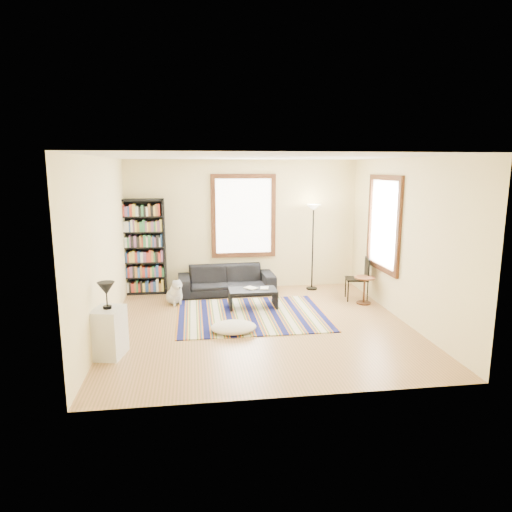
{
  "coord_description": "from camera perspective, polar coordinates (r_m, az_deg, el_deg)",
  "views": [
    {
      "loc": [
        -1.08,
        -7.31,
        2.64
      ],
      "look_at": [
        0.0,
        0.5,
        1.1
      ],
      "focal_mm": 32.0,
      "sensor_mm": 36.0,
      "label": 1
    }
  ],
  "objects": [
    {
      "name": "rug",
      "position": [
        8.31,
        -0.55,
        -7.39
      ],
      "size": [
        2.66,
        2.13,
        0.02
      ],
      "primitive_type": "cube",
      "color": "#0D1045",
      "rests_on": "floor"
    },
    {
      "name": "floor_cushion",
      "position": [
        7.47,
        -2.82,
        -8.88
      ],
      "size": [
        0.8,
        0.64,
        0.19
      ],
      "primitive_type": "ellipsoid",
      "rotation": [
        0.0,
        0.0,
        0.11
      ],
      "color": "beige",
      "rests_on": "floor"
    },
    {
      "name": "sofa",
      "position": [
        9.67,
        -3.7,
        -3.01
      ],
      "size": [
        0.87,
        2.05,
        0.59
      ],
      "primitive_type": "imported",
      "rotation": [
        0.0,
        0.0,
        0.04
      ],
      "color": "black",
      "rests_on": "floor"
    },
    {
      "name": "book_a",
      "position": [
        8.65,
        -1.06,
        -4.14
      ],
      "size": [
        0.3,
        0.29,
        0.02
      ],
      "primitive_type": "imported",
      "rotation": [
        0.0,
        0.0,
        0.65
      ],
      "color": "beige",
      "rests_on": "coffee_table"
    },
    {
      "name": "white_cabinet",
      "position": [
        6.83,
        -17.9,
        -9.07
      ],
      "size": [
        0.48,
        0.57,
        0.7
      ],
      "primitive_type": "cube",
      "rotation": [
        0.0,
        0.0,
        -0.22
      ],
      "color": "silver",
      "rests_on": "floor"
    },
    {
      "name": "floor",
      "position": [
        7.86,
        0.51,
        -8.96
      ],
      "size": [
        5.0,
        5.0,
        0.1
      ],
      "primitive_type": "cube",
      "color": "#B37F52",
      "rests_on": "ground"
    },
    {
      "name": "window_right",
      "position": [
        8.91,
        15.7,
        3.94
      ],
      "size": [
        0.06,
        1.2,
        1.6
      ],
      "primitive_type": "cube",
      "color": "white",
      "rests_on": "wall_right"
    },
    {
      "name": "dog",
      "position": [
        9.08,
        -10.2,
        -4.36
      ],
      "size": [
        0.53,
        0.61,
        0.51
      ],
      "primitive_type": null,
      "rotation": [
        0.0,
        0.0,
        0.4
      ],
      "color": "silver",
      "rests_on": "floor"
    },
    {
      "name": "wall_left",
      "position": [
        7.55,
        -18.98,
        1.01
      ],
      "size": [
        0.1,
        5.0,
        2.8
      ],
      "primitive_type": "cube",
      "color": "#FFEAAB",
      "rests_on": "floor"
    },
    {
      "name": "wall_front",
      "position": [
        5.03,
        4.78,
        -3.24
      ],
      "size": [
        5.0,
        0.1,
        2.8
      ],
      "primitive_type": "cube",
      "color": "#FFEAAB",
      "rests_on": "floor"
    },
    {
      "name": "bookshelf",
      "position": [
        9.82,
        -13.87,
        1.12
      ],
      "size": [
        0.9,
        0.3,
        2.0
      ],
      "primitive_type": "cube",
      "color": "black",
      "rests_on": "floor"
    },
    {
      "name": "ceiling",
      "position": [
        7.39,
        0.55,
        12.69
      ],
      "size": [
        5.0,
        5.0,
        0.1
      ],
      "primitive_type": "cube",
      "color": "white",
      "rests_on": "floor"
    },
    {
      "name": "folding_chair",
      "position": [
        9.4,
        12.48,
        -2.81
      ],
      "size": [
        0.49,
        0.47,
        0.86
      ],
      "primitive_type": "cube",
      "rotation": [
        0.0,
        0.0,
        -0.19
      ],
      "color": "black",
      "rests_on": "floor"
    },
    {
      "name": "side_table",
      "position": [
        9.19,
        13.36,
        -4.2
      ],
      "size": [
        0.43,
        0.43,
        0.54
      ],
      "primitive_type": "cylinder",
      "rotation": [
        0.0,
        0.0,
        0.08
      ],
      "color": "#4C2913",
      "rests_on": "floor"
    },
    {
      "name": "wall_right",
      "position": [
        8.25,
        18.33,
        1.85
      ],
      "size": [
        0.1,
        5.0,
        2.8
      ],
      "primitive_type": "cube",
      "color": "#FFEAAB",
      "rests_on": "floor"
    },
    {
      "name": "wall_back",
      "position": [
        9.99,
        -1.62,
        3.92
      ],
      "size": [
        5.0,
        0.1,
        2.8
      ],
      "primitive_type": "cube",
      "color": "#FFEAAB",
      "rests_on": "floor"
    },
    {
      "name": "coffee_table",
      "position": [
        8.72,
        -0.4,
        -5.33
      ],
      "size": [
        0.99,
        0.69,
        0.36
      ],
      "primitive_type": "cube",
      "rotation": [
        0.0,
        0.0,
        0.23
      ],
      "color": "black",
      "rests_on": "floor"
    },
    {
      "name": "floor_lamp",
      "position": [
        9.94,
        7.09,
        1.06
      ],
      "size": [
        0.32,
        0.32,
        1.86
      ],
      "primitive_type": null,
      "rotation": [
        0.0,
        0.0,
        -0.06
      ],
      "color": "black",
      "rests_on": "floor"
    },
    {
      "name": "window_back",
      "position": [
        9.89,
        -1.57,
        5.01
      ],
      "size": [
        1.2,
        0.06,
        1.6
      ],
      "primitive_type": "cube",
      "color": "white",
      "rests_on": "wall_back"
    },
    {
      "name": "book_b",
      "position": [
        8.74,
        0.53,
        -4.02
      ],
      "size": [
        0.2,
        0.24,
        0.02
      ],
      "primitive_type": "imported",
      "rotation": [
        0.0,
        0.0,
        -0.21
      ],
      "color": "beige",
      "rests_on": "coffee_table"
    },
    {
      "name": "table_lamp",
      "position": [
        6.67,
        -18.18,
        -4.71
      ],
      "size": [
        0.29,
        0.29,
        0.38
      ],
      "primitive_type": null,
      "rotation": [
        0.0,
        0.0,
        0.22
      ],
      "color": "black",
      "rests_on": "white_cabinet"
    }
  ]
}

